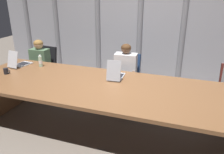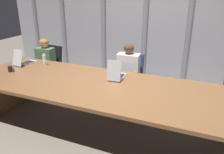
{
  "view_description": "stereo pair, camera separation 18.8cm",
  "coord_description": "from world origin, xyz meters",
  "px_view_note": "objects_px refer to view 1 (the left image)",
  "views": [
    {
      "loc": [
        1.05,
        -2.82,
        2.07
      ],
      "look_at": [
        0.03,
        0.12,
        0.86
      ],
      "focal_mm": 36.16,
      "sensor_mm": 36.0,
      "label": 1
    },
    {
      "loc": [
        1.23,
        -2.75,
        2.07
      ],
      "look_at": [
        0.03,
        0.12,
        0.86
      ],
      "focal_mm": 36.16,
      "sensor_mm": 36.0,
      "label": 2
    }
  ],
  "objects_px": {
    "office_chair_left_end": "(45,74)",
    "person_left_end": "(38,64)",
    "water_bottle_primary": "(40,61)",
    "office_chair_left_mid": "(126,85)",
    "coffee_mug_near": "(6,71)",
    "laptop_left_end": "(20,63)",
    "laptop_left_mid": "(116,75)",
    "person_left_mid": "(125,73)"
  },
  "relations": [
    {
      "from": "laptop_left_end",
      "to": "laptop_left_mid",
      "type": "height_order",
      "value": "laptop_left_mid"
    },
    {
      "from": "water_bottle_primary",
      "to": "coffee_mug_near",
      "type": "bearing_deg",
      "value": -120.45
    },
    {
      "from": "coffee_mug_near",
      "to": "water_bottle_primary",
      "type": "bearing_deg",
      "value": 59.55
    },
    {
      "from": "person_left_mid",
      "to": "laptop_left_end",
      "type": "bearing_deg",
      "value": -77.05
    },
    {
      "from": "office_chair_left_end",
      "to": "office_chair_left_mid",
      "type": "height_order",
      "value": "office_chair_left_mid"
    },
    {
      "from": "laptop_left_end",
      "to": "water_bottle_primary",
      "type": "height_order",
      "value": "laptop_left_end"
    },
    {
      "from": "office_chair_left_end",
      "to": "office_chair_left_mid",
      "type": "relative_size",
      "value": 0.99
    },
    {
      "from": "person_left_mid",
      "to": "office_chair_left_mid",
      "type": "bearing_deg",
      "value": 179.37
    },
    {
      "from": "laptop_left_end",
      "to": "person_left_mid",
      "type": "bearing_deg",
      "value": -66.61
    },
    {
      "from": "person_left_end",
      "to": "coffee_mug_near",
      "type": "bearing_deg",
      "value": 5.26
    },
    {
      "from": "office_chair_left_end",
      "to": "water_bottle_primary",
      "type": "relative_size",
      "value": 4.27
    },
    {
      "from": "office_chair_left_mid",
      "to": "office_chair_left_end",
      "type": "bearing_deg",
      "value": -88.13
    },
    {
      "from": "office_chair_left_end",
      "to": "water_bottle_primary",
      "type": "bearing_deg",
      "value": 39.8
    },
    {
      "from": "coffee_mug_near",
      "to": "person_left_mid",
      "type": "bearing_deg",
      "value": 29.11
    },
    {
      "from": "person_left_end",
      "to": "person_left_mid",
      "type": "bearing_deg",
      "value": 88.78
    },
    {
      "from": "person_left_mid",
      "to": "laptop_left_mid",
      "type": "bearing_deg",
      "value": -2.19
    },
    {
      "from": "office_chair_left_mid",
      "to": "coffee_mug_near",
      "type": "xyz_separation_m",
      "value": [
        -1.75,
        -1.13,
        0.46
      ]
    },
    {
      "from": "laptop_left_mid",
      "to": "person_left_end",
      "type": "relative_size",
      "value": 0.37
    },
    {
      "from": "laptop_left_mid",
      "to": "coffee_mug_near",
      "type": "bearing_deg",
      "value": 99.33
    },
    {
      "from": "laptop_left_mid",
      "to": "coffee_mug_near",
      "type": "xyz_separation_m",
      "value": [
        -1.78,
        -0.41,
        -0.01
      ]
    },
    {
      "from": "office_chair_left_mid",
      "to": "person_left_mid",
      "type": "relative_size",
      "value": 0.79
    },
    {
      "from": "person_left_end",
      "to": "coffee_mug_near",
      "type": "distance_m",
      "value": 1.0
    },
    {
      "from": "office_chair_left_mid",
      "to": "coffee_mug_near",
      "type": "height_order",
      "value": "office_chair_left_mid"
    },
    {
      "from": "person_left_end",
      "to": "water_bottle_primary",
      "type": "distance_m",
      "value": 0.66
    },
    {
      "from": "office_chair_left_mid",
      "to": "person_left_end",
      "type": "bearing_deg",
      "value": -83.2
    },
    {
      "from": "person_left_end",
      "to": "water_bottle_primary",
      "type": "height_order",
      "value": "person_left_end"
    },
    {
      "from": "laptop_left_end",
      "to": "office_chair_left_end",
      "type": "distance_m",
      "value": 0.86
    },
    {
      "from": "water_bottle_primary",
      "to": "coffee_mug_near",
      "type": "height_order",
      "value": "water_bottle_primary"
    },
    {
      "from": "person_left_mid",
      "to": "water_bottle_primary",
      "type": "bearing_deg",
      "value": -76.38
    },
    {
      "from": "coffee_mug_near",
      "to": "office_chair_left_mid",
      "type": "bearing_deg",
      "value": 32.95
    },
    {
      "from": "laptop_left_end",
      "to": "office_chair_left_mid",
      "type": "height_order",
      "value": "laptop_left_end"
    },
    {
      "from": "laptop_left_end",
      "to": "person_left_mid",
      "type": "xyz_separation_m",
      "value": [
        1.84,
        0.56,
        -0.16
      ]
    },
    {
      "from": "laptop_left_mid",
      "to": "office_chair_left_end",
      "type": "relative_size",
      "value": 0.45
    },
    {
      "from": "office_chair_left_end",
      "to": "coffee_mug_near",
      "type": "xyz_separation_m",
      "value": [
        0.1,
        -1.13,
        0.47
      ]
    },
    {
      "from": "office_chair_left_end",
      "to": "person_left_end",
      "type": "distance_m",
      "value": 0.33
    },
    {
      "from": "person_left_end",
      "to": "water_bottle_primary",
      "type": "bearing_deg",
      "value": 41.12
    },
    {
      "from": "laptop_left_end",
      "to": "person_left_mid",
      "type": "height_order",
      "value": "person_left_mid"
    },
    {
      "from": "laptop_left_end",
      "to": "laptop_left_mid",
      "type": "bearing_deg",
      "value": -83.82
    },
    {
      "from": "laptop_left_mid",
      "to": "person_left_mid",
      "type": "height_order",
      "value": "person_left_mid"
    },
    {
      "from": "water_bottle_primary",
      "to": "coffee_mug_near",
      "type": "xyz_separation_m",
      "value": [
        -0.3,
        -0.52,
        -0.05
      ]
    },
    {
      "from": "office_chair_left_end",
      "to": "office_chair_left_mid",
      "type": "distance_m",
      "value": 1.85
    },
    {
      "from": "laptop_left_end",
      "to": "person_left_end",
      "type": "bearing_deg",
      "value": 9.74
    }
  ]
}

